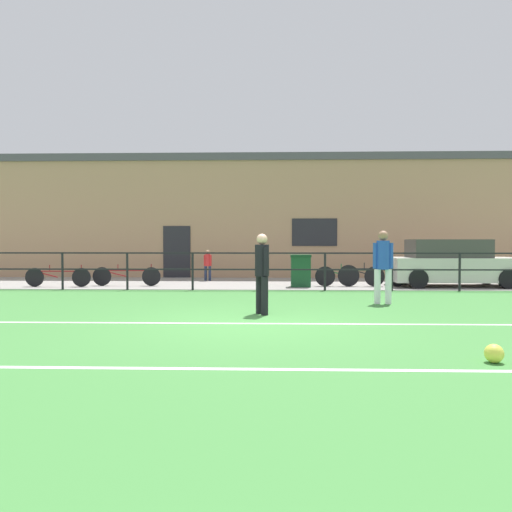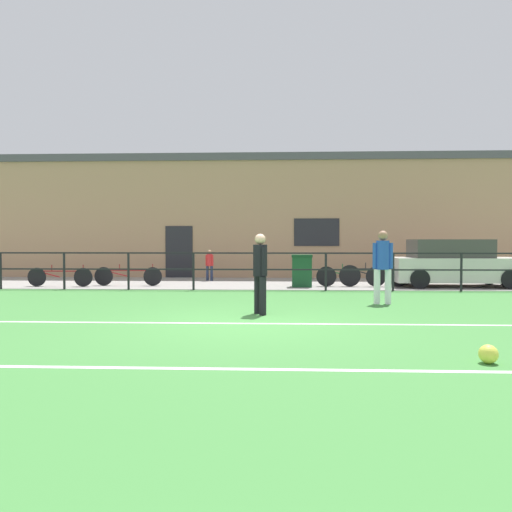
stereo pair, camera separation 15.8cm
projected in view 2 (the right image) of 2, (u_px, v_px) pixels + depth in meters
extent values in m
cube|color=#42843D|center=(247.00, 324.00, 9.06)|extent=(60.00, 44.00, 0.04)
cube|color=white|center=(247.00, 323.00, 8.99)|extent=(36.00, 0.11, 0.00)
cube|color=white|center=(229.00, 369.00, 5.78)|extent=(36.00, 0.11, 0.00)
cube|color=gray|center=(262.00, 283.00, 17.55)|extent=(48.00, 5.00, 0.02)
cylinder|color=black|center=(1.00, 271.00, 15.39)|extent=(0.07, 0.07, 1.15)
cylinder|color=black|center=(64.00, 271.00, 15.30)|extent=(0.07, 0.07, 1.15)
cylinder|color=black|center=(128.00, 271.00, 15.21)|extent=(0.07, 0.07, 1.15)
cylinder|color=black|center=(193.00, 271.00, 15.12)|extent=(0.07, 0.07, 1.15)
cylinder|color=black|center=(259.00, 271.00, 15.03)|extent=(0.07, 0.07, 1.15)
cylinder|color=black|center=(326.00, 272.00, 14.94)|extent=(0.07, 0.07, 1.15)
cylinder|color=black|center=(393.00, 272.00, 14.86)|extent=(0.07, 0.07, 1.15)
cylinder|color=black|center=(461.00, 272.00, 14.77)|extent=(0.07, 0.07, 1.15)
cube|color=black|center=(259.00, 253.00, 15.02)|extent=(36.00, 0.04, 0.04)
cube|color=black|center=(259.00, 269.00, 15.03)|extent=(36.00, 0.04, 0.04)
cube|color=tan|center=(265.00, 221.00, 21.17)|extent=(28.00, 2.40, 4.73)
cube|color=#232328|center=(179.00, 252.00, 20.15)|extent=(1.10, 0.04, 2.10)
cube|color=#232328|center=(317.00, 232.00, 19.88)|extent=(1.80, 0.04, 1.10)
cube|color=#4C4C51|center=(265.00, 161.00, 21.10)|extent=(28.00, 2.56, 0.30)
cylinder|color=black|center=(263.00, 296.00, 10.00)|extent=(0.14, 0.14, 0.78)
cylinder|color=black|center=(258.00, 295.00, 10.22)|extent=(0.14, 0.14, 0.78)
cylinder|color=black|center=(260.00, 260.00, 10.09)|extent=(0.29, 0.29, 0.64)
sphere|color=tan|center=(260.00, 239.00, 10.08)|extent=(0.22, 0.22, 0.22)
cylinder|color=black|center=(264.00, 262.00, 9.93)|extent=(0.10, 0.10, 0.57)
cylinder|color=black|center=(256.00, 261.00, 10.25)|extent=(0.10, 0.10, 0.57)
cylinder|color=white|center=(377.00, 287.00, 11.78)|extent=(0.15, 0.15, 0.82)
cylinder|color=white|center=(388.00, 287.00, 11.76)|extent=(0.15, 0.15, 0.82)
cylinder|color=blue|center=(383.00, 255.00, 11.75)|extent=(0.30, 0.30, 0.68)
sphere|color=#A37556|center=(383.00, 236.00, 11.74)|extent=(0.23, 0.23, 0.23)
cylinder|color=blue|center=(375.00, 256.00, 11.76)|extent=(0.11, 0.11, 0.61)
cylinder|color=blue|center=(391.00, 256.00, 11.74)|extent=(0.11, 0.11, 0.61)
sphere|color=#E5E04C|center=(488.00, 354.00, 6.04)|extent=(0.23, 0.23, 0.23)
cylinder|color=#232D4C|center=(212.00, 273.00, 18.50)|extent=(0.10, 0.10, 0.54)
cylinder|color=#232D4C|center=(207.00, 273.00, 18.55)|extent=(0.10, 0.10, 0.54)
cylinder|color=red|center=(209.00, 260.00, 18.51)|extent=(0.20, 0.20, 0.45)
sphere|color=#A37556|center=(209.00, 252.00, 18.50)|extent=(0.15, 0.15, 0.15)
cylinder|color=red|center=(212.00, 260.00, 18.47)|extent=(0.07, 0.07, 0.40)
cylinder|color=red|center=(206.00, 260.00, 18.55)|extent=(0.07, 0.07, 0.40)
cube|color=silver|center=(456.00, 269.00, 16.13)|extent=(4.04, 1.66, 0.77)
cube|color=#43413E|center=(450.00, 249.00, 16.11)|extent=(2.43, 1.40, 0.59)
cylinder|color=black|center=(420.00, 279.00, 15.40)|extent=(0.60, 0.18, 0.60)
cylinder|color=black|center=(510.00, 279.00, 15.28)|extent=(0.60, 0.18, 0.60)
cylinder|color=black|center=(406.00, 275.00, 16.99)|extent=(0.60, 0.18, 0.60)
cylinder|color=black|center=(488.00, 276.00, 16.87)|extent=(0.60, 0.18, 0.60)
cylinder|color=black|center=(326.00, 276.00, 16.14)|extent=(0.65, 0.04, 0.65)
cylinder|color=black|center=(376.00, 277.00, 16.07)|extent=(0.65, 0.04, 0.65)
cube|color=#1E6633|center=(351.00, 270.00, 16.10)|extent=(1.24, 0.04, 0.04)
cube|color=#1E6633|center=(339.00, 273.00, 16.12)|extent=(0.78, 0.03, 0.23)
cylinder|color=#1E6633|center=(342.00, 267.00, 16.11)|extent=(0.03, 0.03, 0.20)
cylinder|color=#1E6633|center=(376.00, 268.00, 16.07)|extent=(0.03, 0.03, 0.28)
cylinder|color=black|center=(104.00, 276.00, 16.47)|extent=(0.61, 0.04, 0.61)
cylinder|color=black|center=(153.00, 276.00, 16.40)|extent=(0.61, 0.04, 0.61)
cube|color=maroon|center=(128.00, 270.00, 16.43)|extent=(1.28, 0.04, 0.04)
cube|color=maroon|center=(116.00, 273.00, 16.45)|extent=(0.80, 0.03, 0.22)
cylinder|color=maroon|center=(120.00, 267.00, 16.44)|extent=(0.03, 0.03, 0.20)
cylinder|color=maroon|center=(153.00, 268.00, 16.39)|extent=(0.03, 0.03, 0.28)
cylinder|color=black|center=(37.00, 277.00, 16.16)|extent=(0.61, 0.04, 0.61)
cylinder|color=black|center=(83.00, 277.00, 16.09)|extent=(0.61, 0.04, 0.61)
cube|color=maroon|center=(60.00, 271.00, 16.12)|extent=(1.19, 0.04, 0.04)
cube|color=maroon|center=(48.00, 274.00, 16.14)|extent=(0.75, 0.03, 0.22)
cylinder|color=maroon|center=(52.00, 268.00, 16.12)|extent=(0.03, 0.03, 0.20)
cylinder|color=maroon|center=(83.00, 269.00, 16.08)|extent=(0.03, 0.03, 0.28)
cylinder|color=black|center=(350.00, 276.00, 16.11)|extent=(0.70, 0.04, 0.70)
cylinder|color=black|center=(398.00, 276.00, 16.04)|extent=(0.70, 0.04, 0.70)
cube|color=black|center=(374.00, 269.00, 16.07)|extent=(1.21, 0.04, 0.04)
cube|color=black|center=(362.00, 272.00, 16.09)|extent=(0.75, 0.03, 0.25)
cylinder|color=black|center=(366.00, 266.00, 16.08)|extent=(0.03, 0.03, 0.20)
cylinder|color=black|center=(398.00, 267.00, 16.03)|extent=(0.03, 0.03, 0.28)
cube|color=#194C28|center=(302.00, 272.00, 16.00)|extent=(0.62, 0.52, 0.96)
cube|color=#143D20|center=(302.00, 256.00, 15.99)|extent=(0.65, 0.55, 0.08)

